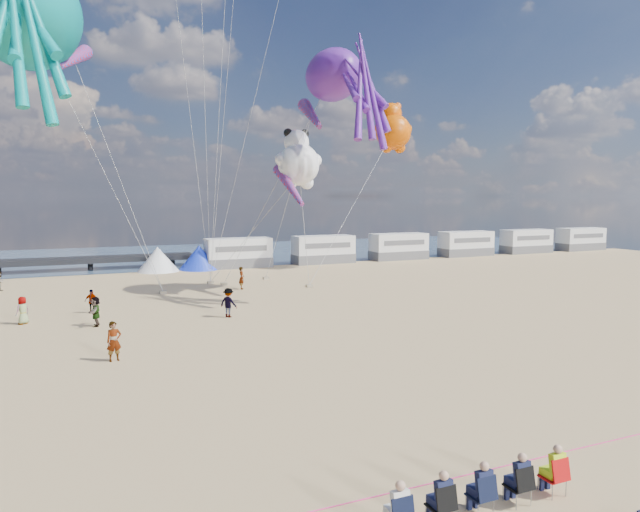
{
  "coord_description": "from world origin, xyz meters",
  "views": [
    {
      "loc": [
        -9.26,
        -16.51,
        7.26
      ],
      "look_at": [
        0.44,
        6.0,
        4.69
      ],
      "focal_mm": 32.0,
      "sensor_mm": 36.0,
      "label": 1
    }
  ],
  "objects_px": {
    "beachgoer_2": "(228,303)",
    "kite_octopus_purple": "(333,75)",
    "beachgoer_7": "(0,281)",
    "sandbag_d": "(266,278)",
    "kite_teddy_orange": "(393,132)",
    "beachgoer_5": "(242,278)",
    "sandbag_c": "(309,286)",
    "motorhome_0": "(238,253)",
    "motorhome_5": "(581,239)",
    "tent_white": "(158,259)",
    "spectator_row": "(480,487)",
    "motorhome_2": "(399,246)",
    "kite_octopus_teal": "(27,15)",
    "standing_person": "(114,341)",
    "motorhome_4": "(526,241)",
    "sandbag_e": "(210,282)",
    "kite_panda": "(299,165)",
    "motorhome_3": "(466,244)",
    "beachgoer_3": "(91,301)",
    "windsock_left": "(74,59)",
    "windsock_right": "(290,186)",
    "sandbag_a": "(163,292)",
    "sandbag_b": "(224,284)",
    "tent_blue": "(199,257)",
    "windsock_mid": "(311,115)",
    "motorhome_1": "(323,249)",
    "beachgoer_4": "(96,311)",
    "beachgoer_0": "(23,310)"
  },
  "relations": [
    {
      "from": "beachgoer_3",
      "to": "windsock_left",
      "type": "distance_m",
      "value": 17.28
    },
    {
      "from": "beachgoer_3",
      "to": "motorhome_2",
      "type": "bearing_deg",
      "value": 57.72
    },
    {
      "from": "motorhome_2",
      "to": "tent_blue",
      "type": "xyz_separation_m",
      "value": [
        -23.0,
        0.0,
        -0.3
      ]
    },
    {
      "from": "motorhome_0",
      "to": "motorhome_2",
      "type": "distance_m",
      "value": 19.0
    },
    {
      "from": "beachgoer_7",
      "to": "kite_teddy_orange",
      "type": "xyz_separation_m",
      "value": [
        34.01,
        -1.02,
        12.64
      ]
    },
    {
      "from": "tent_white",
      "to": "sandbag_e",
      "type": "xyz_separation_m",
      "value": [
        2.95,
        -9.73,
        -1.09
      ]
    },
    {
      "from": "standing_person",
      "to": "sandbag_d",
      "type": "bearing_deg",
      "value": 43.89
    },
    {
      "from": "windsock_left",
      "to": "motorhome_3",
      "type": "bearing_deg",
      "value": 29.55
    },
    {
      "from": "motorhome_1",
      "to": "sandbag_a",
      "type": "relative_size",
      "value": 13.2
    },
    {
      "from": "kite_teddy_orange",
      "to": "kite_octopus_purple",
      "type": "bearing_deg",
      "value": -150.66
    },
    {
      "from": "tent_blue",
      "to": "kite_teddy_orange",
      "type": "relative_size",
      "value": 0.69
    },
    {
      "from": "motorhome_2",
      "to": "kite_octopus_teal",
      "type": "xyz_separation_m",
      "value": [
        -36.45,
        -15.73,
        16.93
      ]
    },
    {
      "from": "beachgoer_5",
      "to": "sandbag_c",
      "type": "distance_m",
      "value": 5.42
    },
    {
      "from": "motorhome_5",
      "to": "kite_octopus_purple",
      "type": "bearing_deg",
      "value": -157.54
    },
    {
      "from": "motorhome_5",
      "to": "sandbag_a",
      "type": "bearing_deg",
      "value": -166.89
    },
    {
      "from": "sandbag_c",
      "to": "windsock_mid",
      "type": "bearing_deg",
      "value": -108.9
    },
    {
      "from": "motorhome_2",
      "to": "beachgoer_3",
      "type": "relative_size",
      "value": 4.43
    },
    {
      "from": "beachgoer_2",
      "to": "kite_octopus_purple",
      "type": "relative_size",
      "value": 0.18
    },
    {
      "from": "motorhome_0",
      "to": "motorhome_3",
      "type": "bearing_deg",
      "value": 0.0
    },
    {
      "from": "motorhome_3",
      "to": "motorhome_4",
      "type": "bearing_deg",
      "value": 0.0
    },
    {
      "from": "beachgoer_4",
      "to": "kite_octopus_teal",
      "type": "relative_size",
      "value": 0.13
    },
    {
      "from": "spectator_row",
      "to": "sandbag_e",
      "type": "height_order",
      "value": "spectator_row"
    },
    {
      "from": "standing_person",
      "to": "kite_octopus_purple",
      "type": "height_order",
      "value": "kite_octopus_purple"
    },
    {
      "from": "motorhome_1",
      "to": "windsock_mid",
      "type": "bearing_deg",
      "value": -116.17
    },
    {
      "from": "motorhome_3",
      "to": "sandbag_d",
      "type": "height_order",
      "value": "motorhome_3"
    },
    {
      "from": "sandbag_e",
      "to": "kite_panda",
      "type": "relative_size",
      "value": 0.09
    },
    {
      "from": "spectator_row",
      "to": "sandbag_b",
      "type": "relative_size",
      "value": 12.2
    },
    {
      "from": "beachgoer_2",
      "to": "kite_teddy_orange",
      "type": "relative_size",
      "value": 0.3
    },
    {
      "from": "beachgoer_7",
      "to": "sandbag_d",
      "type": "distance_m",
      "value": 20.77
    },
    {
      "from": "sandbag_a",
      "to": "kite_octopus_purple",
      "type": "xyz_separation_m",
      "value": [
        11.38,
        -5.57,
        15.69
      ]
    },
    {
      "from": "sandbag_a",
      "to": "sandbag_d",
      "type": "height_order",
      "value": "same"
    },
    {
      "from": "beachgoer_2",
      "to": "sandbag_a",
      "type": "relative_size",
      "value": 3.53
    },
    {
      "from": "standing_person",
      "to": "motorhome_4",
      "type": "bearing_deg",
      "value": 17.43
    },
    {
      "from": "motorhome_3",
      "to": "beachgoer_2",
      "type": "bearing_deg",
      "value": -146.68
    },
    {
      "from": "beachgoer_2",
      "to": "standing_person",
      "type": "bearing_deg",
      "value": 93.47
    },
    {
      "from": "motorhome_0",
      "to": "motorhome_5",
      "type": "bearing_deg",
      "value": 0.0
    },
    {
      "from": "standing_person",
      "to": "windsock_right",
      "type": "distance_m",
      "value": 20.2
    },
    {
      "from": "beachgoer_3",
      "to": "sandbag_c",
      "type": "relative_size",
      "value": 2.98
    },
    {
      "from": "beachgoer_5",
      "to": "sandbag_c",
      "type": "height_order",
      "value": "beachgoer_5"
    },
    {
      "from": "kite_octopus_teal",
      "to": "sandbag_c",
      "type": "bearing_deg",
      "value": -11.85
    },
    {
      "from": "spectator_row",
      "to": "standing_person",
      "type": "height_order",
      "value": "standing_person"
    },
    {
      "from": "kite_octopus_teal",
      "to": "motorhome_2",
      "type": "bearing_deg",
      "value": 8.58
    },
    {
      "from": "motorhome_4",
      "to": "windsock_right",
      "type": "bearing_deg",
      "value": -156.38
    },
    {
      "from": "beachgoer_4",
      "to": "kite_teddy_orange",
      "type": "relative_size",
      "value": 0.29
    },
    {
      "from": "tent_white",
      "to": "spectator_row",
      "type": "height_order",
      "value": "tent_white"
    },
    {
      "from": "beachgoer_0",
      "to": "beachgoer_5",
      "type": "bearing_deg",
      "value": 167.31
    },
    {
      "from": "beachgoer_4",
      "to": "beachgoer_5",
      "type": "distance_m",
      "value": 14.33
    },
    {
      "from": "motorhome_4",
      "to": "windsock_left",
      "type": "height_order",
      "value": "windsock_left"
    },
    {
      "from": "beachgoer_5",
      "to": "tent_white",
      "type": "bearing_deg",
      "value": 33.11
    },
    {
      "from": "motorhome_3",
      "to": "beachgoer_7",
      "type": "bearing_deg",
      "value": -171.85
    }
  ]
}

